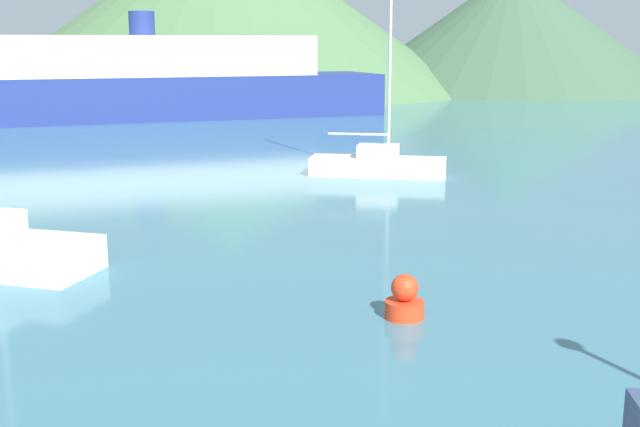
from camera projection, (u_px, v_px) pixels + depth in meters
sailboat_middle at (378, 162)px, 31.41m from camera, size 5.44×3.55×10.81m
ferry_distant at (144, 82)px, 54.52m from camera, size 33.26×9.76×7.16m
buoy_marker at (404, 300)px, 15.26m from camera, size 0.75×0.75×0.86m
hill_east at (224, 4)px, 84.33m from camera, size 52.00×52.00×17.99m
hill_far_east at (512, 29)px, 87.27m from camera, size 36.83×36.83×12.95m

